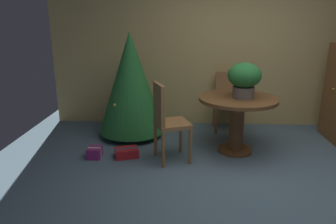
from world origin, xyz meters
TOP-DOWN VIEW (x-y plane):
  - ground_plane at (0.00, 0.00)m, footprint 6.60×6.60m
  - back_wall_panel at (0.00, 2.20)m, footprint 6.00×0.10m
  - round_dining_table at (-0.10, 0.98)m, footprint 1.02×1.02m
  - flower_vase at (-0.05, 0.95)m, footprint 0.42×0.42m
  - wooden_chair_far at (-0.10, 1.91)m, footprint 0.43×0.40m
  - wooden_chair_left_near at (-1.02, 0.65)m, footprint 0.51×0.51m
  - holiday_tree at (-1.59, 1.51)m, footprint 1.00×1.00m
  - gift_box_red at (-1.54, 0.72)m, footprint 0.34×0.29m
  - gift_box_purple at (-1.95, 0.67)m, footprint 0.17×0.19m

SIDE VIEW (x-z plane):
  - ground_plane at x=0.00m, z-range 0.00..0.00m
  - gift_box_red at x=-1.54m, z-range 0.00..0.12m
  - gift_box_purple at x=-1.95m, z-range 0.00..0.14m
  - wooden_chair_far at x=-0.10m, z-range 0.07..1.00m
  - round_dining_table at x=-0.10m, z-range 0.17..0.93m
  - wooden_chair_left_near at x=-1.02m, z-range 0.06..1.06m
  - holiday_tree at x=-1.59m, z-range 0.04..1.61m
  - flower_vase at x=-0.05m, z-range 0.79..1.24m
  - back_wall_panel at x=0.00m, z-range 0.00..2.60m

